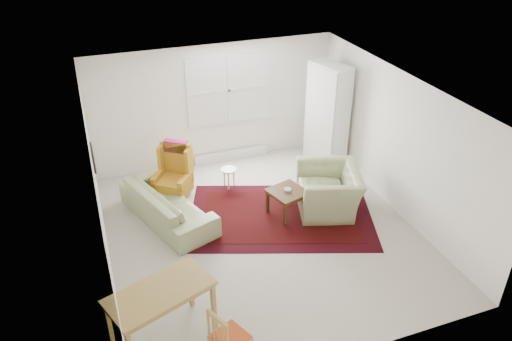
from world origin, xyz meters
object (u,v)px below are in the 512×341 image
object	(u,v)px
coffee_table	(287,202)
desk	(163,315)
desk_chair	(230,336)
armchair	(329,186)
stool	(229,178)
wingback_chair	(172,173)
cabinet	(327,116)
sofa	(167,198)

from	to	relation	value
coffee_table	desk	distance (m)	3.32
desk_chair	armchair	bearing A→B (deg)	-69.23
stool	desk_chair	xyz separation A→B (m)	(-1.22, -3.95, 0.25)
wingback_chair	armchair	bearing A→B (deg)	7.97
armchair	wingback_chair	bearing A→B (deg)	-99.99
cabinet	desk	xyz separation A→B (m)	(-4.09, -3.53, -0.66)
coffee_table	stool	distance (m)	1.41
wingback_chair	cabinet	distance (m)	3.33
cabinet	wingback_chair	bearing A→B (deg)	169.30
sofa	desk_chair	size ratio (longest dim) A/B	2.30
desk	desk_chair	xyz separation A→B (m)	(0.69, -0.66, 0.04)
wingback_chair	coffee_table	size ratio (longest dim) A/B	1.79
sofa	desk_chair	xyz separation A→B (m)	(0.11, -3.30, 0.03)
wingback_chair	coffee_table	world-z (taller)	wingback_chair
armchair	coffee_table	bearing A→B (deg)	-79.61
cabinet	armchair	bearing A→B (deg)	-129.91
stool	desk_chair	bearing A→B (deg)	-107.12
desk_chair	stool	bearing A→B (deg)	-40.82
cabinet	desk	bearing A→B (deg)	-154.22
desk	sofa	bearing A→B (deg)	77.62
desk	coffee_table	bearing A→B (deg)	38.40
cabinet	desk	world-z (taller)	cabinet
stool	desk	world-z (taller)	desk
wingback_chair	stool	distance (m)	1.14
coffee_table	cabinet	distance (m)	2.25
armchair	cabinet	xyz separation A→B (m)	(0.72, 1.56, 0.61)
wingback_chair	stool	size ratio (longest dim) A/B	2.63
sofa	armchair	world-z (taller)	armchair
stool	desk_chair	size ratio (longest dim) A/B	0.44
wingback_chair	desk_chair	distance (m)	3.94
armchair	stool	distance (m)	1.99
cabinet	desk	size ratio (longest dim) A/B	1.65
armchair	wingback_chair	size ratio (longest dim) A/B	1.13
coffee_table	desk_chair	xyz separation A→B (m)	(-1.91, -2.72, 0.21)
wingback_chair	cabinet	size ratio (longest dim) A/B	0.49
stool	coffee_table	bearing A→B (deg)	-60.36
stool	desk	size ratio (longest dim) A/B	0.31
wingback_chair	desk_chair	xyz separation A→B (m)	(-0.13, -3.94, -0.07)
coffee_table	stool	bearing A→B (deg)	119.64
coffee_table	desk	bearing A→B (deg)	-141.60
wingback_chair	desk_chair	world-z (taller)	wingback_chair
sofa	desk_chair	bearing A→B (deg)	162.77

